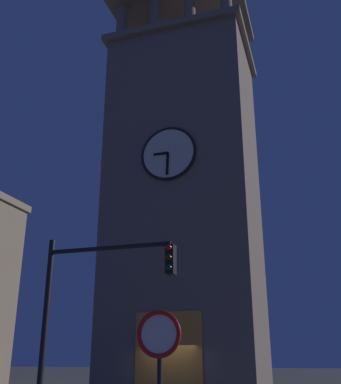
# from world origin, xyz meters

# --- Properties ---
(clocktower) EXTENTS (8.44, 6.83, 26.60)m
(clocktower) POSITION_xyz_m (0.08, -3.21, 10.67)
(clocktower) COLOR #75665B
(clocktower) RESTS_ON ground_plane
(traffic_signal_near) EXTENTS (3.68, 0.41, 5.04)m
(traffic_signal_near) POSITION_xyz_m (-1.02, 10.04, 3.43)
(traffic_signal_near) COLOR black
(traffic_signal_near) RESTS_ON ground_plane
(no_horn_sign) EXTENTS (0.78, 0.14, 2.68)m
(no_horn_sign) POSITION_xyz_m (-4.17, 13.55, 2.09)
(no_horn_sign) COLOR black
(no_horn_sign) RESTS_ON ground_plane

